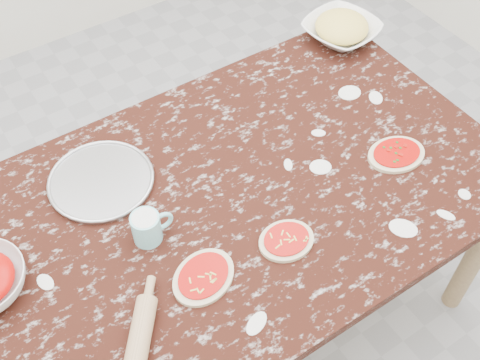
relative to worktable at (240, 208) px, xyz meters
name	(u,v)px	position (x,y,z in m)	size (l,w,h in m)	color
ground	(240,310)	(0.00, 0.00, -0.67)	(4.00, 4.00, 0.00)	gray
worktable	(240,208)	(0.00, 0.00, 0.00)	(1.60, 1.00, 0.75)	black
pizza_tray	(101,181)	(-0.33, 0.25, 0.09)	(0.31, 0.31, 0.01)	#B2B2B7
cheese_bowl	(341,31)	(0.71, 0.40, 0.11)	(0.26, 0.26, 0.06)	white
flour_mug	(148,227)	(-0.30, 0.00, 0.13)	(0.12, 0.08, 0.09)	#88DEE6
pizza_left	(203,277)	(-0.24, -0.19, 0.09)	(0.22, 0.20, 0.02)	beige
pizza_mid	(286,240)	(0.01, -0.22, 0.09)	(0.17, 0.15, 0.02)	beige
pizza_right	(396,154)	(0.48, -0.15, 0.09)	(0.20, 0.17, 0.02)	beige
rolling_pin	(137,350)	(-0.48, -0.29, 0.11)	(0.05, 0.05, 0.27)	tan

